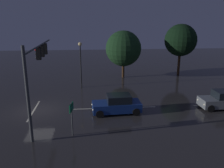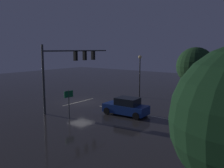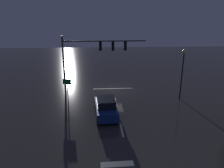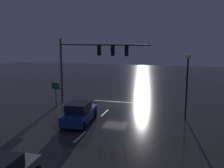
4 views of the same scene
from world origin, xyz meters
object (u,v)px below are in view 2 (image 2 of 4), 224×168
Objects in this scene: street_lamp_left_kerb at (140,68)px; route_sign at (69,98)px; traffic_signal_assembly at (70,62)px; tree_left_far at (195,66)px; car_approaching at (126,107)px.

route_sign is at bearing -0.78° from street_lamp_left_kerb.
tree_left_far is (-13.77, 8.62, -0.79)m from traffic_signal_assembly.
tree_left_far is at bearing 147.96° from traffic_signal_assembly.
traffic_signal_assembly reaches higher than street_lamp_left_kerb.
street_lamp_left_kerb is 12.33m from route_sign.
car_approaching is 13.28m from tree_left_far.
traffic_signal_assembly is 16.26m from tree_left_far.
tree_left_far is at bearing 160.58° from route_sign.
route_sign is (12.17, -0.17, -1.95)m from street_lamp_left_kerb.
traffic_signal_assembly is 2.14× the size of car_approaching.
tree_left_far is (-16.59, 5.85, 2.23)m from route_sign.
street_lamp_left_kerb is 2.15× the size of route_sign.
route_sign is 0.39× the size of tree_left_far.
tree_left_far is at bearing 127.88° from street_lamp_left_kerb.
traffic_signal_assembly reaches higher than car_approaching.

